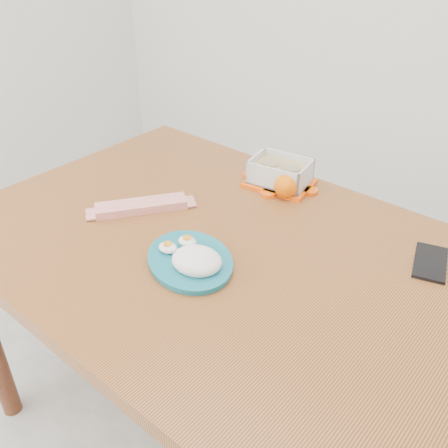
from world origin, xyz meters
The scene contains 6 objects.
dining_table centered at (-0.06, 0.17, 0.66)m, with size 1.45×1.06×0.75m.
food_container centered at (-0.09, 0.51, 0.79)m, with size 0.19×0.15×0.08m.
orange_fruit centered at (-0.04, 0.46, 0.78)m, with size 0.07×0.07×0.07m, color #FF6B05.
rice_plate centered at (-0.08, 0.06, 0.77)m, with size 0.32×0.32×0.06m.
candy_bar centered at (-0.34, 0.19, 0.76)m, with size 0.24×0.06×0.02m, color red.
smartphone centered at (0.37, 0.36, 0.75)m, with size 0.07×0.14×0.01m, color black.
Camera 1 is at (0.47, -0.66, 1.44)m, focal length 40.00 mm.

